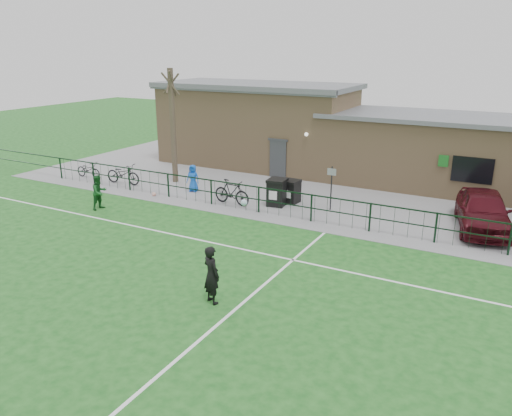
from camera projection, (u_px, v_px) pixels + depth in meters
The scene contains 19 objects.
ground at pixel (175, 295), 14.80m from camera, with size 90.00×90.00×0.00m, color #164E18.
paving_strip at pixel (334, 187), 26.07m from camera, with size 34.00×13.00×0.02m, color slate.
pitch_line_touch at pixel (287, 219), 21.31m from camera, with size 28.00×0.10×0.01m, color white.
pitch_line_mid at pixel (243, 249), 18.14m from camera, with size 28.00×0.10×0.01m, color white.
pitch_line_perp at pixel (233, 311), 13.89m from camera, with size 0.10×16.00×0.01m, color white.
perimeter_fence at pixel (290, 205), 21.30m from camera, with size 28.00×0.10×1.20m, color black.
bare_tree at pixel (173, 127), 26.29m from camera, with size 0.30×0.30×6.00m, color #433628.
wheelie_bin_left at pixel (277, 193), 22.97m from camera, with size 0.77×0.87×1.16m, color black.
wheelie_bin_right at pixel (291, 192), 23.36m from camera, with size 0.67×0.76×1.01m, color black.
sign_post at pixel (331, 188), 22.18m from camera, with size 0.06×0.06×2.00m, color black.
car_maroon at pixel (483, 210), 19.86m from camera, with size 1.87×4.65×1.59m, color #410B13.
bicycle_a at pixel (89, 170), 27.87m from camera, with size 0.60×1.73×0.91m, color black.
bicycle_c at pixel (123, 174), 26.58m from camera, with size 0.72×2.08×1.09m, color black.
bicycle_d at pixel (232, 192), 23.11m from camera, with size 0.55×1.94×1.16m, color black.
spectator_child at pixel (193, 178), 25.16m from camera, with size 0.67×0.44×1.37m, color blue.
goalkeeper_kick at pixel (212, 273), 14.20m from camera, with size 1.31×3.73×2.09m.
outfield_player at pixel (99, 192), 22.46m from camera, with size 0.76×0.59×1.56m, color #185420.
ball_ground at pixel (154, 194), 24.57m from camera, with size 0.21×0.21×0.21m, color white.
clubhouse at pixel (339, 135), 28.29m from camera, with size 24.25×5.40×4.96m.
Camera 1 is at (8.46, -10.51, 7.03)m, focal length 35.00 mm.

